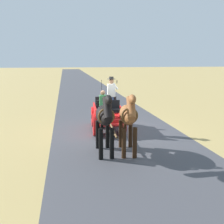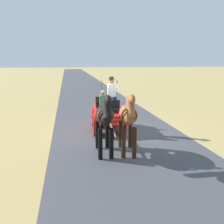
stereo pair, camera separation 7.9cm
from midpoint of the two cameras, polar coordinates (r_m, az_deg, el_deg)
The scene contains 5 objects.
ground_plane at distance 11.76m, azimuth 1.13°, elevation -4.26°, with size 200.00×200.00×0.00m, color tan.
road_surface at distance 11.76m, azimuth 1.13°, elevation -4.24°, with size 5.74×160.00×0.01m, color #424247.
horse_drawn_carriage at distance 11.66m, azimuth -0.78°, elevation -0.28°, with size 1.56×4.52×2.50m.
horse_near_side at distance 8.67m, azimuth 3.79°, elevation -1.04°, with size 0.75×2.14×2.21m.
horse_off_side at distance 8.56m, azimuth -1.50°, elevation -1.17°, with size 0.61×2.13×2.21m.
Camera 2 is at (2.17, 11.10, 3.23)m, focal length 40.71 mm.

